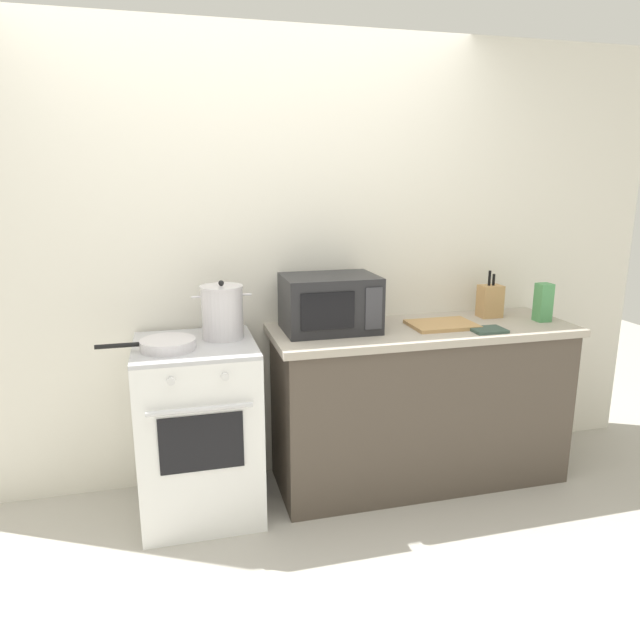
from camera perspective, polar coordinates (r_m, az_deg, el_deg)
ground_plane at (r=2.85m, az=-3.05°, el=-23.31°), size 10.00×10.00×0.00m
back_wall at (r=3.32m, az=-1.62°, el=5.68°), size 4.40×0.10×2.50m
lower_cabinet_right at (r=3.40m, az=9.86°, el=-8.52°), size 1.64×0.56×0.88m
countertop_right at (r=3.25m, az=10.20°, el=-0.99°), size 1.70×0.60×0.04m
stove at (r=3.10m, az=-11.91°, el=-10.48°), size 0.60×0.64×0.92m
stock_pot at (r=2.98m, az=-9.65°, el=0.80°), size 0.30×0.22×0.30m
frying_pan at (r=2.86m, az=-14.96°, el=-2.34°), size 0.46×0.26×0.05m
microwave at (r=3.09m, az=0.97°, el=1.68°), size 0.50×0.37×0.30m
cutting_board at (r=3.27m, az=12.00°, el=-0.45°), size 0.36×0.26×0.02m
knife_block at (r=3.55m, az=16.49°, el=1.83°), size 0.13×0.10×0.28m
pasta_box at (r=3.54m, az=21.25°, el=1.64°), size 0.08×0.08×0.22m
oven_mitt at (r=3.23m, az=16.30°, el=-0.94°), size 0.18×0.14×0.02m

